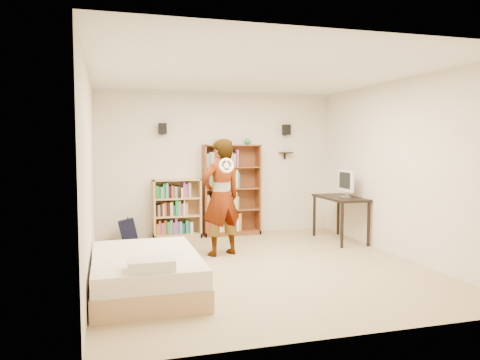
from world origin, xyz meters
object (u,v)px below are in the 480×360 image
(tall_bookshelf, at_px, (232,190))
(computer_desk, at_px, (340,219))
(daybed, at_px, (146,268))
(low_bookshelf, at_px, (177,209))
(person, at_px, (221,197))

(tall_bookshelf, height_order, computer_desk, tall_bookshelf)
(daybed, bearing_deg, low_bookshelf, 75.01)
(low_bookshelf, relative_size, daybed, 0.58)
(tall_bookshelf, height_order, daybed, tall_bookshelf)
(low_bookshelf, relative_size, computer_desk, 0.93)
(computer_desk, distance_m, person, 2.39)
(tall_bookshelf, bearing_deg, computer_desk, -31.85)
(computer_desk, bearing_deg, low_bookshelf, 158.96)
(computer_desk, relative_size, daybed, 0.62)
(low_bookshelf, height_order, person, person)
(daybed, height_order, person, person)
(tall_bookshelf, xyz_separation_m, daybed, (-1.85, -3.02, -0.58))
(tall_bookshelf, distance_m, person, 1.63)
(daybed, bearing_deg, computer_desk, 28.80)
(daybed, bearing_deg, tall_bookshelf, 58.55)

